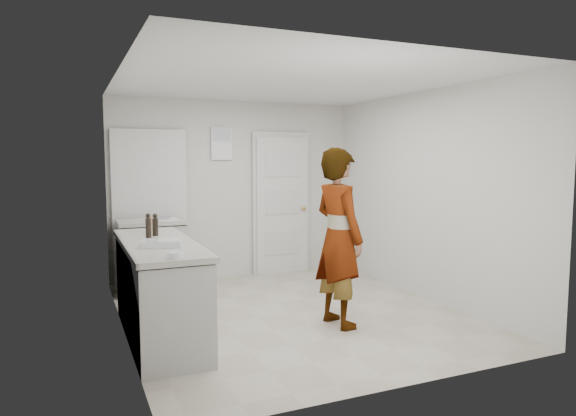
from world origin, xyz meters
name	(u,v)px	position (x,y,z in m)	size (l,w,h in m)	color
ground	(291,313)	(0.00, 0.00, 0.00)	(4.00, 4.00, 0.00)	#AEA492
room_shell	(225,206)	(-0.17, 1.95, 1.02)	(4.00, 4.00, 4.00)	beige
main_counter	(159,293)	(-1.45, -0.20, 0.43)	(0.64, 1.96, 0.93)	#BABAB5
side_counter	(152,258)	(-1.25, 1.55, 0.43)	(0.84, 0.61, 0.93)	#BABAB5
person	(339,238)	(0.29, -0.54, 0.90)	(0.66, 0.43, 1.80)	silver
cake_mix_box	(151,224)	(-1.42, 0.43, 1.01)	(0.10, 0.05, 0.16)	#885E44
spice_jar	(152,230)	(-1.43, 0.31, 0.97)	(0.06, 0.06, 0.09)	tan
oil_cruet_a	(155,225)	(-1.42, 0.17, 1.03)	(0.06, 0.06, 0.22)	black
oil_cruet_b	(148,226)	(-1.50, 0.03, 1.04)	(0.05, 0.05, 0.24)	black
baking_dish	(162,243)	(-1.47, -0.49, 0.95)	(0.37, 0.30, 0.06)	silver
egg_bowl	(175,255)	(-1.46, -1.07, 0.95)	(0.12, 0.12, 0.05)	silver
papers	(167,219)	(-1.06, 1.48, 0.93)	(0.24, 0.31, 0.01)	white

